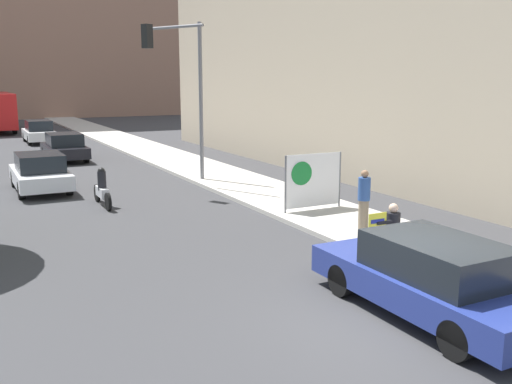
# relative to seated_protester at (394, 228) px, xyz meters

# --- Properties ---
(ground_plane) EXTENTS (160.00, 160.00, 0.00)m
(ground_plane) POSITION_rel_seated_protester_xyz_m (-2.41, -2.73, -0.80)
(ground_plane) COLOR #38383A
(sidewalk_curb) EXTENTS (3.15, 90.00, 0.14)m
(sidewalk_curb) POSITION_rel_seated_protester_xyz_m (1.11, 12.27, -0.73)
(sidewalk_curb) COLOR #B7B2A8
(sidewalk_curb) RESTS_ON ground_plane
(seated_protester) EXTENTS (0.98, 0.77, 1.23)m
(seated_protester) POSITION_rel_seated_protester_xyz_m (0.00, 0.00, 0.00)
(seated_protester) COLOR #474C56
(seated_protester) RESTS_ON sidewalk_curb
(jogger_on_sidewalk) EXTENTS (0.34, 0.34, 1.64)m
(jogger_on_sidewalk) POSITION_rel_seated_protester_xyz_m (0.92, 2.31, 0.17)
(jogger_on_sidewalk) COLOR #756651
(jogger_on_sidewalk) RESTS_ON sidewalk_curb
(protest_banner) EXTENTS (2.09, 0.06, 1.79)m
(protest_banner) POSITION_rel_seated_protester_xyz_m (0.95, 4.92, 0.28)
(protest_banner) COLOR slate
(protest_banner) RESTS_ON sidewalk_curb
(traffic_light_pole) EXTENTS (2.82, 2.59, 6.31)m
(traffic_light_pole) POSITION_rel_seated_protester_xyz_m (-0.88, 11.44, 3.56)
(traffic_light_pole) COLOR slate
(traffic_light_pole) RESTS_ON sidewalk_curb
(parked_car_curbside) EXTENTS (1.87, 4.77, 1.46)m
(parked_car_curbside) POSITION_rel_seated_protester_xyz_m (-1.57, -2.78, -0.07)
(parked_car_curbside) COLOR navy
(parked_car_curbside) RESTS_ON ground_plane
(car_on_road_nearest) EXTENTS (1.87, 4.32, 1.46)m
(car_on_road_nearest) POSITION_rel_seated_protester_xyz_m (-6.20, 12.89, -0.08)
(car_on_road_nearest) COLOR silver
(car_on_road_nearest) RESTS_ON ground_plane
(car_on_road_midblock) EXTENTS (1.89, 4.21, 1.46)m
(car_on_road_midblock) POSITION_rel_seated_protester_xyz_m (-3.97, 21.05, -0.08)
(car_on_road_midblock) COLOR black
(car_on_road_midblock) RESTS_ON ground_plane
(car_on_road_distant) EXTENTS (1.77, 4.40, 1.53)m
(car_on_road_distant) POSITION_rel_seated_protester_xyz_m (-4.03, 30.82, -0.05)
(car_on_road_distant) COLOR white
(car_on_road_distant) RESTS_ON ground_plane
(motorcycle_on_road) EXTENTS (0.28, 2.23, 1.33)m
(motorcycle_on_road) POSITION_rel_seated_protester_xyz_m (-4.72, 9.12, -0.24)
(motorcycle_on_road) COLOR silver
(motorcycle_on_road) RESTS_ON ground_plane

